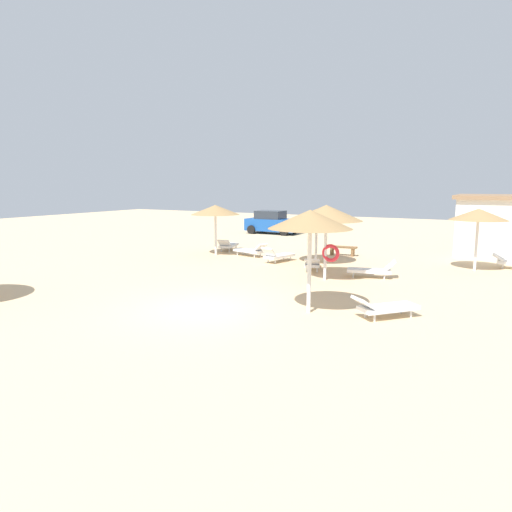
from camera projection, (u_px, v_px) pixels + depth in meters
name	position (u px, v px, depth m)	size (l,w,h in m)	color
ground_plane	(208.00, 309.00, 13.79)	(80.00, 80.00, 0.00)	#DBBA8C
parasol_0	(215.00, 210.00, 23.88)	(2.54, 2.54, 2.63)	silver
parasol_1	(326.00, 214.00, 17.55)	(2.78, 2.78, 2.93)	silver
parasol_2	(317.00, 215.00, 21.38)	(2.83, 2.83, 2.57)	silver
parasol_4	(310.00, 220.00, 12.99)	(2.42, 2.42, 3.00)	silver
parasol_5	(479.00, 215.00, 19.45)	(2.39, 2.39, 2.68)	silver
lounger_0	(228.00, 245.00, 25.75)	(1.05, 1.99, 0.71)	white
lounger_1	(312.00, 263.00, 19.94)	(1.29, 2.01, 0.64)	white
lounger_2	(278.00, 255.00, 21.98)	(1.03, 1.96, 0.78)	white
lounger_4	(384.00, 307.00, 12.83)	(1.74, 1.85, 0.67)	white
lounger_6	(251.00, 250.00, 23.72)	(1.97, 1.04, 0.74)	white
lounger_7	(373.00, 270.00, 18.33)	(1.98, 1.08, 0.75)	white
bench_0	(342.00, 249.00, 23.98)	(1.53, 0.52, 0.49)	brown
parked_car	(272.00, 223.00, 34.41)	(4.01, 2.01, 1.72)	#194C9E
beach_cabana	(501.00, 225.00, 24.19)	(4.50, 4.39, 3.14)	white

